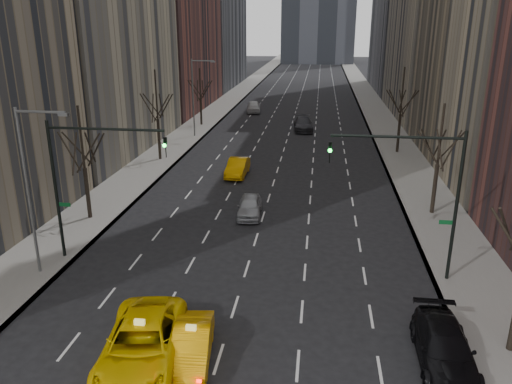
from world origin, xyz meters
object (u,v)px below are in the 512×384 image
(silver_sedan_ahead, at_px, (250,206))
(parked_suv_black, at_px, (444,348))
(taxi_suv, at_px, (142,345))
(taxi_sedan, at_px, (192,345))

(silver_sedan_ahead, bearing_deg, parked_suv_black, -60.84)
(taxi_suv, height_order, silver_sedan_ahead, taxi_suv)
(taxi_suv, bearing_deg, taxi_sedan, 6.58)
(silver_sedan_ahead, height_order, parked_suv_black, parked_suv_black)
(taxi_suv, relative_size, silver_sedan_ahead, 1.59)
(taxi_sedan, bearing_deg, silver_sedan_ahead, 82.44)
(taxi_sedan, height_order, parked_suv_black, parked_suv_black)
(taxi_sedan, relative_size, parked_suv_black, 0.82)
(taxi_sedan, xyz_separation_m, parked_suv_black, (10.09, 1.04, 0.06))
(taxi_sedan, xyz_separation_m, silver_sedan_ahead, (0.08, 16.28, -0.01))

